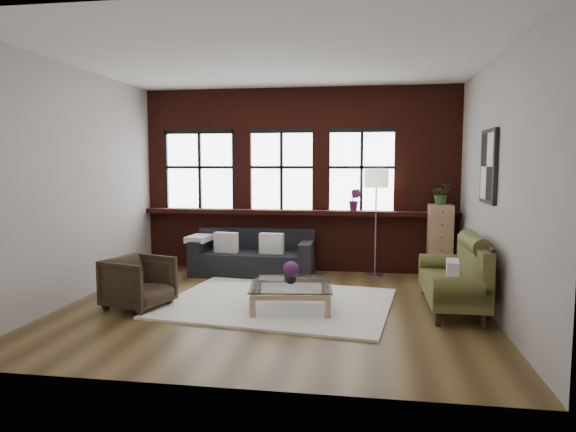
# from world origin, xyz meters

# --- Properties ---
(floor) EXTENTS (5.50, 5.50, 0.00)m
(floor) POSITION_xyz_m (0.00, 0.00, 0.00)
(floor) COLOR #4D381C
(floor) RESTS_ON ground
(ceiling) EXTENTS (5.50, 5.50, 0.00)m
(ceiling) POSITION_xyz_m (0.00, 0.00, 3.20)
(ceiling) COLOR white
(ceiling) RESTS_ON ground
(wall_back) EXTENTS (5.50, 0.00, 5.50)m
(wall_back) POSITION_xyz_m (0.00, 2.50, 1.60)
(wall_back) COLOR #B0A9A4
(wall_back) RESTS_ON ground
(wall_front) EXTENTS (5.50, 0.00, 5.50)m
(wall_front) POSITION_xyz_m (0.00, -2.50, 1.60)
(wall_front) COLOR #B0A9A4
(wall_front) RESTS_ON ground
(wall_left) EXTENTS (0.00, 5.00, 5.00)m
(wall_left) POSITION_xyz_m (-2.75, 0.00, 1.60)
(wall_left) COLOR #B0A9A4
(wall_left) RESTS_ON ground
(wall_right) EXTENTS (0.00, 5.00, 5.00)m
(wall_right) POSITION_xyz_m (2.75, 0.00, 1.60)
(wall_right) COLOR #B0A9A4
(wall_right) RESTS_ON ground
(brick_backwall) EXTENTS (5.50, 0.12, 3.20)m
(brick_backwall) POSITION_xyz_m (0.00, 2.44, 1.60)
(brick_backwall) COLOR #461810
(brick_backwall) RESTS_ON floor
(sill_ledge) EXTENTS (5.50, 0.30, 0.08)m
(sill_ledge) POSITION_xyz_m (0.00, 2.35, 1.04)
(sill_ledge) COLOR #461810
(sill_ledge) RESTS_ON brick_backwall
(window_left) EXTENTS (1.38, 0.10, 1.50)m
(window_left) POSITION_xyz_m (-1.80, 2.45, 1.75)
(window_left) COLOR black
(window_left) RESTS_ON brick_backwall
(window_mid) EXTENTS (1.38, 0.10, 1.50)m
(window_mid) POSITION_xyz_m (-0.30, 2.45, 1.75)
(window_mid) COLOR black
(window_mid) RESTS_ON brick_backwall
(window_right) EXTENTS (1.38, 0.10, 1.50)m
(window_right) POSITION_xyz_m (1.10, 2.45, 1.75)
(window_right) COLOR black
(window_right) RESTS_ON brick_backwall
(wall_poster) EXTENTS (0.05, 0.74, 0.94)m
(wall_poster) POSITION_xyz_m (2.72, 0.30, 1.85)
(wall_poster) COLOR black
(wall_poster) RESTS_ON wall_right
(shag_rug) EXTENTS (3.23, 2.68, 0.03)m
(shag_rug) POSITION_xyz_m (0.03, 0.14, 0.02)
(shag_rug) COLOR white
(shag_rug) RESTS_ON floor
(dark_sofa) EXTENTS (2.05, 0.83, 0.74)m
(dark_sofa) POSITION_xyz_m (-0.71, 1.90, 0.37)
(dark_sofa) COLOR black
(dark_sofa) RESTS_ON floor
(pillow_a) EXTENTS (0.41, 0.19, 0.34)m
(pillow_a) POSITION_xyz_m (-1.15, 1.80, 0.56)
(pillow_a) COLOR silver
(pillow_a) RESTS_ON dark_sofa
(pillow_b) EXTENTS (0.41, 0.19, 0.34)m
(pillow_b) POSITION_xyz_m (-0.37, 1.80, 0.56)
(pillow_b) COLOR silver
(pillow_b) RESTS_ON dark_sofa
(vintage_settee) EXTENTS (0.77, 1.73, 0.92)m
(vintage_settee) POSITION_xyz_m (2.30, 0.22, 0.46)
(vintage_settee) COLOR brown
(vintage_settee) RESTS_ON floor
(pillow_settee) EXTENTS (0.18, 0.39, 0.34)m
(pillow_settee) POSITION_xyz_m (2.22, -0.30, 0.57)
(pillow_settee) COLOR silver
(pillow_settee) RESTS_ON vintage_settee
(armchair) EXTENTS (0.92, 0.91, 0.68)m
(armchair) POSITION_xyz_m (-1.73, -0.34, 0.34)
(armchair) COLOR black
(armchair) RESTS_ON floor
(coffee_table) EXTENTS (1.16, 1.16, 0.35)m
(coffee_table) POSITION_xyz_m (0.24, -0.07, 0.16)
(coffee_table) COLOR tan
(coffee_table) RESTS_ON shag_rug
(vase) EXTENTS (0.16, 0.16, 0.15)m
(vase) POSITION_xyz_m (0.24, -0.07, 0.41)
(vase) COLOR #B2B2B2
(vase) RESTS_ON coffee_table
(flowers) EXTENTS (0.21, 0.21, 0.21)m
(flowers) POSITION_xyz_m (0.24, -0.07, 0.53)
(flowers) COLOR #5B1F59
(flowers) RESTS_ON vase
(drawer_chest) EXTENTS (0.38, 0.38, 1.22)m
(drawer_chest) POSITION_xyz_m (2.39, 2.05, 0.61)
(drawer_chest) COLOR tan
(drawer_chest) RESTS_ON floor
(potted_plant_top) EXTENTS (0.35, 0.31, 0.35)m
(potted_plant_top) POSITION_xyz_m (2.39, 2.05, 1.40)
(potted_plant_top) COLOR #2D5923
(potted_plant_top) RESTS_ON drawer_chest
(floor_lamp) EXTENTS (0.40, 0.40, 1.95)m
(floor_lamp) POSITION_xyz_m (1.35, 2.09, 0.97)
(floor_lamp) COLOR #A5A5A8
(floor_lamp) RESTS_ON floor
(sill_plant) EXTENTS (0.26, 0.24, 0.38)m
(sill_plant) POSITION_xyz_m (0.99, 2.32, 1.27)
(sill_plant) COLOR #5B1F59
(sill_plant) RESTS_ON sill_ledge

